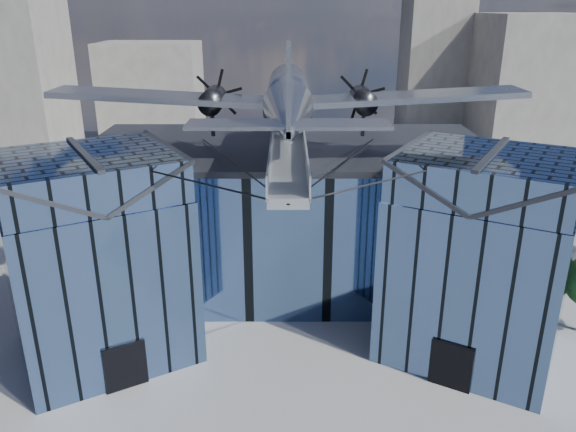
{
  "coord_description": "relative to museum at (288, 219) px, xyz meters",
  "views": [
    {
      "loc": [
        -0.05,
        -29.07,
        18.86
      ],
      "look_at": [
        0.0,
        2.0,
        7.2
      ],
      "focal_mm": 35.0,
      "sensor_mm": 36.0,
      "label": 1
    }
  ],
  "objects": [
    {
      "name": "tree_side_w",
      "position": [
        -19.68,
        6.07,
        -2.26
      ],
      "size": [
        3.15,
        3.15,
        4.84
      ],
      "rotation": [
        0.0,
        0.0,
        -0.02
      ],
      "color": "#352215",
      "rests_on": "ground"
    },
    {
      "name": "museum",
      "position": [
        0.0,
        0.0,
        0.0
      ],
      "size": [
        32.88,
        24.5,
        17.6
      ],
      "color": "#476391",
      "rests_on": "ground"
    },
    {
      "name": "ground_plane",
      "position": [
        -0.0,
        -5.82,
        -5.54
      ],
      "size": [
        120.0,
        120.0,
        0.0
      ],
      "primitive_type": "plane",
      "color": "gray"
    },
    {
      "name": "bg_towers",
      "position": [
        1.45,
        44.67,
        4.47
      ],
      "size": [
        77.0,
        24.5,
        26.0
      ],
      "color": "slate",
      "rests_on": "ground"
    }
  ]
}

